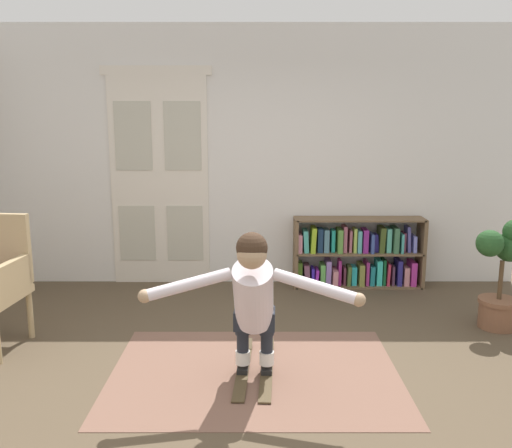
# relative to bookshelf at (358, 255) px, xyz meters

# --- Properties ---
(ground_plane) EXTENTS (7.20, 7.20, 0.00)m
(ground_plane) POSITION_rel_bookshelf_xyz_m (-1.15, -2.39, -0.36)
(ground_plane) COLOR brown
(back_wall) EXTENTS (6.00, 0.10, 2.90)m
(back_wall) POSITION_rel_bookshelf_xyz_m (-1.15, 0.21, 1.09)
(back_wall) COLOR silver
(back_wall) RESTS_ON ground
(double_door) EXTENTS (1.22, 0.05, 2.45)m
(double_door) POSITION_rel_bookshelf_xyz_m (-2.24, 0.15, 0.87)
(double_door) COLOR beige
(double_door) RESTS_ON ground
(rug) EXTENTS (2.17, 1.58, 0.01)m
(rug) POSITION_rel_bookshelf_xyz_m (-1.16, -2.16, -0.36)
(rug) COLOR brown
(rug) RESTS_ON ground
(bookshelf) EXTENTS (1.46, 0.30, 0.79)m
(bookshelf) POSITION_rel_bookshelf_xyz_m (0.00, 0.00, 0.00)
(bookshelf) COLOR brown
(bookshelf) RESTS_ON ground
(potted_plant) EXTENTS (0.49, 0.39, 1.00)m
(potted_plant) POSITION_rel_bookshelf_xyz_m (1.08, -1.23, 0.16)
(potted_plant) COLOR brown
(potted_plant) RESTS_ON ground
(skis_pair) EXTENTS (0.32, 0.96, 0.07)m
(skis_pair) POSITION_rel_bookshelf_xyz_m (-1.16, -2.12, -0.34)
(skis_pair) COLOR #493B24
(skis_pair) RESTS_ON rug
(person_skier) EXTENTS (1.47, 0.67, 1.09)m
(person_skier) POSITION_rel_bookshelf_xyz_m (-1.17, -2.35, 0.33)
(person_skier) COLOR white
(person_skier) RESTS_ON skis_pair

